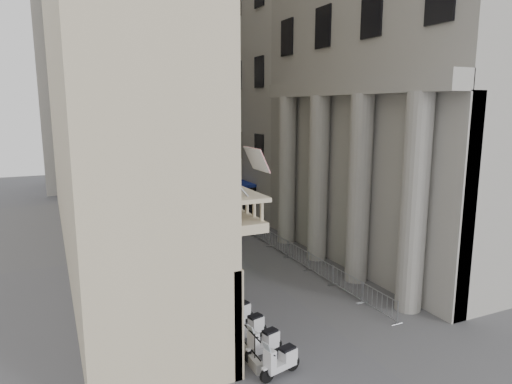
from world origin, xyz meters
TOP-DOWN VIEW (x-y plane):
  - far_building at (0.00, 48.00)m, footprint 22.00×10.00m
  - iron_fence at (-4.30, 18.00)m, footprint 0.30×28.00m
  - blue_awning at (4.15, 26.00)m, footprint 1.60×3.00m
  - flag at (-4.00, 5.00)m, footprint 1.00×1.40m
  - scooter_0 at (-3.68, 3.67)m, footprint 1.49×0.87m
  - scooter_1 at (-3.68, 5.03)m, footprint 1.49×0.87m
  - scooter_2 at (-3.68, 6.40)m, footprint 1.49×0.87m
  - scooter_3 at (-3.68, 7.76)m, footprint 1.49×0.87m
  - scooter_4 at (-3.68, 9.12)m, footprint 1.49×0.87m
  - scooter_5 at (-3.68, 10.49)m, footprint 1.49×0.87m
  - scooter_6 at (-3.68, 11.85)m, footprint 1.49×0.87m
  - scooter_7 at (-3.68, 13.21)m, footprint 1.49×0.87m
  - scooter_8 at (-3.68, 14.58)m, footprint 1.49×0.87m
  - scooter_9 at (-3.68, 15.94)m, footprint 1.49×0.87m
  - scooter_10 at (-3.68, 17.30)m, footprint 1.49×0.87m
  - scooter_11 at (-3.68, 18.67)m, footprint 1.49×0.87m
  - scooter_12 at (-3.68, 20.03)m, footprint 1.49×0.87m
  - scooter_13 at (-3.68, 21.39)m, footprint 1.49×0.87m
  - scooter_14 at (-3.68, 22.76)m, footprint 1.49×0.87m
  - barrier_0 at (2.70, 6.15)m, footprint 0.60×2.40m
  - barrier_1 at (2.70, 8.65)m, footprint 0.60×2.40m
  - barrier_2 at (2.70, 11.15)m, footprint 0.60×2.40m
  - barrier_3 at (2.70, 13.65)m, footprint 0.60×2.40m
  - barrier_4 at (2.70, 16.15)m, footprint 0.60×2.40m
  - barrier_5 at (2.70, 18.65)m, footprint 0.60×2.40m
  - barrier_6 at (2.70, 21.15)m, footprint 0.60×2.40m
  - security_tent at (-3.60, 27.89)m, footprint 3.85×3.85m
  - street_lamp at (-2.25, 24.42)m, footprint 2.35×0.53m
  - info_kiosk at (-3.39, 14.49)m, footprint 0.52×0.93m
  - pedestrian_a at (0.64, 29.11)m, footprint 0.81×0.62m
  - pedestrian_b at (3.00, 35.51)m, footprint 0.77×0.61m
  - pedestrian_c at (-1.44, 34.60)m, footprint 0.91×0.88m

SIDE VIEW (x-z plane):
  - iron_fence at x=-4.30m, z-range -0.70..0.70m
  - blue_awning at x=4.15m, z-range -1.50..1.50m
  - flag at x=-4.00m, z-range -4.10..4.10m
  - scooter_0 at x=-3.68m, z-range -0.75..0.75m
  - scooter_1 at x=-3.68m, z-range -0.75..0.75m
  - scooter_2 at x=-3.68m, z-range -0.75..0.75m
  - scooter_3 at x=-3.68m, z-range -0.75..0.75m
  - scooter_4 at x=-3.68m, z-range -0.75..0.75m
  - scooter_5 at x=-3.68m, z-range -0.75..0.75m
  - scooter_6 at x=-3.68m, z-range -0.75..0.75m
  - scooter_7 at x=-3.68m, z-range -0.75..0.75m
  - scooter_8 at x=-3.68m, z-range -0.75..0.75m
  - scooter_9 at x=-3.68m, z-range -0.75..0.75m
  - scooter_10 at x=-3.68m, z-range -0.75..0.75m
  - scooter_11 at x=-3.68m, z-range -0.75..0.75m
  - scooter_12 at x=-3.68m, z-range -0.75..0.75m
  - scooter_13 at x=-3.68m, z-range -0.75..0.75m
  - scooter_14 at x=-3.68m, z-range -0.75..0.75m
  - barrier_0 at x=2.70m, z-range -0.55..0.55m
  - barrier_1 at x=2.70m, z-range -0.55..0.55m
  - barrier_2 at x=2.70m, z-range -0.55..0.55m
  - barrier_3 at x=2.70m, z-range -0.55..0.55m
  - barrier_4 at x=2.70m, z-range -0.55..0.55m
  - barrier_5 at x=2.70m, z-range -0.55..0.55m
  - barrier_6 at x=2.70m, z-range -0.55..0.55m
  - pedestrian_b at x=3.00m, z-range 0.00..1.55m
  - pedestrian_c at x=-1.44m, z-range 0.00..1.57m
  - info_kiosk at x=-3.39m, z-range 0.01..1.90m
  - pedestrian_a at x=0.64m, z-range 0.00..1.98m
  - security_tent at x=-3.60m, z-range 1.05..4.18m
  - street_lamp at x=-2.25m, z-range 0.65..7.88m
  - far_building at x=0.00m, z-range 0.00..30.00m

